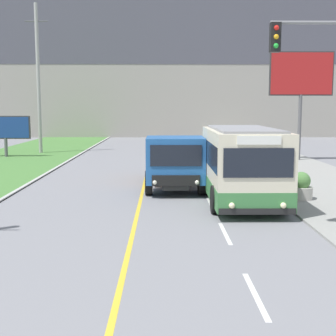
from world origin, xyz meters
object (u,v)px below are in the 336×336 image
(billboard_large, at_px, (301,78))
(planter_round_third, at_px, (258,161))
(city_bus, at_px, (242,166))
(planter_round_far, at_px, (242,153))
(utility_pole_far, at_px, (38,79))
(planter_round_near, at_px, (301,187))
(planter_round_second, at_px, (274,172))
(car_distant, at_px, (171,148))
(traffic_light_mast, at_px, (325,95))
(dump_truck, at_px, (175,163))
(billboard_small, at_px, (5,129))

(billboard_large, bearing_deg, planter_round_third, -127.24)
(city_bus, xyz_separation_m, planter_round_far, (2.29, 13.68, -0.89))
(utility_pole_far, xyz_separation_m, planter_round_near, (15.38, -19.56, -5.37))
(utility_pole_far, bearing_deg, planter_round_third, -34.81)
(planter_round_near, xyz_separation_m, planter_round_third, (0.09, 8.81, -0.00))
(planter_round_second, bearing_deg, planter_round_near, -89.24)
(utility_pole_far, xyz_separation_m, planter_round_second, (15.32, -15.15, -5.36))
(planter_round_near, bearing_deg, billboard_large, 74.23)
(car_distant, height_order, traffic_light_mast, traffic_light_mast)
(traffic_light_mast, relative_size, billboard_large, 0.87)
(utility_pole_far, distance_m, planter_round_far, 17.33)
(dump_truck, xyz_separation_m, traffic_light_mast, (4.03, -7.61, 2.84))
(city_bus, height_order, billboard_large, billboard_large)
(car_distant, bearing_deg, billboard_large, -13.64)
(city_bus, height_order, utility_pole_far, utility_pole_far)
(traffic_light_mast, xyz_separation_m, planter_round_second, (0.88, 9.42, -3.50))
(planter_round_second, bearing_deg, billboard_large, 67.20)
(utility_pole_far, bearing_deg, dump_truck, -58.49)
(planter_round_second, xyz_separation_m, planter_round_third, (0.15, 4.40, -0.02))
(traffic_light_mast, bearing_deg, car_distant, 100.63)
(billboard_large, relative_size, planter_round_third, 6.83)
(car_distant, distance_m, billboard_large, 10.31)
(planter_round_near, bearing_deg, car_distant, 107.00)
(car_distant, relative_size, planter_round_third, 3.95)
(billboard_small, relative_size, planter_round_second, 3.30)
(planter_round_second, distance_m, planter_round_far, 8.81)
(billboard_small, bearing_deg, planter_round_far, -11.09)
(car_distant, height_order, planter_round_near, car_distant)
(planter_round_second, bearing_deg, dump_truck, -159.70)
(planter_round_second, bearing_deg, traffic_light_mast, -95.36)
(planter_round_near, bearing_deg, planter_round_third, 89.44)
(utility_pole_far, height_order, traffic_light_mast, utility_pole_far)
(dump_truck, height_order, billboard_large, billboard_large)
(billboard_large, xyz_separation_m, planter_round_third, (-3.82, -5.02, -5.07))
(planter_round_third, bearing_deg, billboard_large, 52.76)
(city_bus, xyz_separation_m, dump_truck, (-2.53, 3.06, -0.26))
(planter_round_second, distance_m, planter_round_third, 4.41)
(dump_truck, bearing_deg, utility_pole_far, 121.51)
(planter_round_second, bearing_deg, car_distant, 112.65)
(dump_truck, height_order, planter_round_third, dump_truck)
(planter_round_near, height_order, planter_round_second, planter_round_second)
(traffic_light_mast, distance_m, planter_round_third, 14.30)
(billboard_small, distance_m, planter_round_far, 17.40)
(traffic_light_mast, bearing_deg, utility_pole_far, 120.42)
(billboard_small, xyz_separation_m, planter_round_second, (17.11, -12.14, -1.55))
(planter_round_near, bearing_deg, planter_round_far, 90.66)
(billboard_large, distance_m, planter_round_far, 6.49)
(planter_round_near, height_order, planter_round_third, planter_round_near)
(billboard_small, bearing_deg, car_distant, -2.71)
(city_bus, bearing_deg, dump_truck, 129.59)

